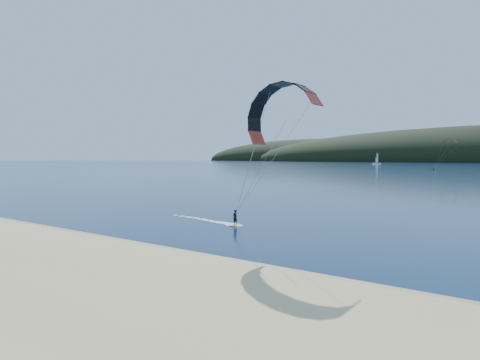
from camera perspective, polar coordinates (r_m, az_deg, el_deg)
name	(u,v)px	position (r m, az deg, el deg)	size (l,w,h in m)	color
ground	(100,263)	(29.22, -18.13, -10.45)	(1800.00, 1800.00, 0.00)	#081A3B
wet_sand	(153,250)	(31.95, -11.45, -9.11)	(220.00, 2.50, 0.10)	#8F7653
kitesurfer_near	(280,129)	(33.97, 5.27, 6.77)	(22.65, 7.82, 13.46)	yellow
kitesurfer_far	(449,146)	(222.25, 26.05, 4.12)	(11.73, 5.75, 15.03)	yellow
sailboat	(377,163)	(446.24, 17.72, 2.11)	(8.89, 5.53, 12.37)	white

